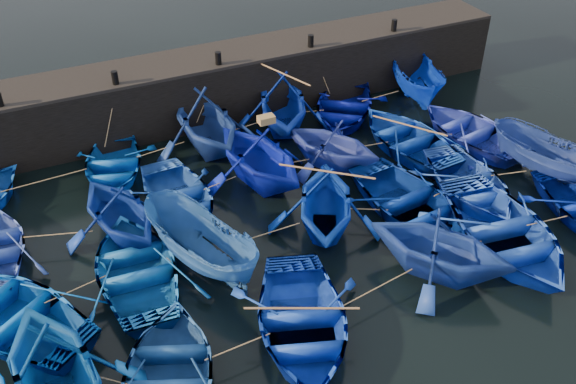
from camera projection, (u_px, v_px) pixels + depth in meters
name	position (u px, v px, depth m)	size (l,w,h in m)	color
ground	(332.00, 267.00, 19.41)	(120.00, 120.00, 0.00)	black
quay_wall	(213.00, 87.00, 26.37)	(26.00, 2.50, 2.50)	black
quay_top	(211.00, 57.00, 25.60)	(26.00, 2.50, 0.12)	black
bollard_1	(115.00, 78.00, 23.39)	(0.24, 0.24, 0.50)	black
bollard_2	(218.00, 58.00, 24.75)	(0.24, 0.24, 0.50)	black
bollard_3	(311.00, 41.00, 26.12)	(0.24, 0.24, 0.50)	black
bollard_4	(394.00, 25.00, 27.48)	(0.24, 0.24, 0.50)	black
boat_1	(112.00, 165.00, 23.09)	(3.08, 4.30, 0.89)	#0442A0
boat_2	(205.00, 121.00, 24.08)	(4.11, 4.77, 2.51)	navy
boat_3	(282.00, 102.00, 25.37)	(3.97, 4.61, 2.43)	#072494
boat_4	(343.00, 107.00, 26.53)	(3.46, 4.83, 1.00)	#000771
boat_5	(417.00, 80.00, 27.65)	(1.76, 4.68, 1.81)	#0329BC
boat_7	(119.00, 211.00, 19.93)	(3.48, 4.04, 2.13)	navy
boat_8	(178.00, 198.00, 21.45)	(3.26, 4.56, 0.95)	blue
boat_9	(259.00, 155.00, 22.26)	(3.95, 4.58, 2.41)	#0615A6
boat_10	(332.00, 143.00, 23.27)	(3.30, 3.83, 2.02)	#253896
boat_11	(408.00, 138.00, 24.52)	(3.51, 4.90, 1.02)	navy
boat_12	(470.00, 130.00, 24.99)	(3.41, 4.77, 0.99)	#2538BA
boat_13	(10.00, 314.00, 17.14)	(3.77, 5.27, 1.09)	#0041A5
boat_14	(137.00, 268.00, 18.64)	(3.55, 4.97, 1.03)	#0A4A90
boat_15	(199.00, 245.00, 18.88)	(1.72, 4.56, 1.76)	#1D4E8B
boat_16	(325.00, 202.00, 20.22)	(3.67, 4.25, 2.24)	#052EAA
boat_17	(411.00, 203.00, 21.11)	(3.69, 5.16, 1.07)	navy
boat_18	(470.00, 183.00, 22.12)	(3.33, 4.66, 0.97)	blue
boat_19	(548.00, 158.00, 22.74)	(1.65, 4.38, 1.69)	navy
boat_20	(53.00, 371.00, 14.77)	(4.06, 4.71, 2.48)	#084B95
boat_21	(170.00, 374.00, 15.61)	(3.39, 4.73, 0.98)	navy
boat_22	(301.00, 323.00, 16.89)	(3.64, 5.09, 1.06)	#0D33BB
boat_23	(441.00, 245.00, 18.50)	(3.70, 4.30, 2.26)	navy
boat_24	(505.00, 232.00, 19.83)	(4.06, 5.67, 1.18)	blue
wooden_crate	(266.00, 119.00, 21.58)	(0.55, 0.36, 0.25)	olive
mooring_ropes	(256.00, 162.00, 22.48)	(18.06, 11.70, 2.10)	tan
loose_oars	(332.00, 157.00, 21.24)	(10.07, 12.29, 1.47)	#99724C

